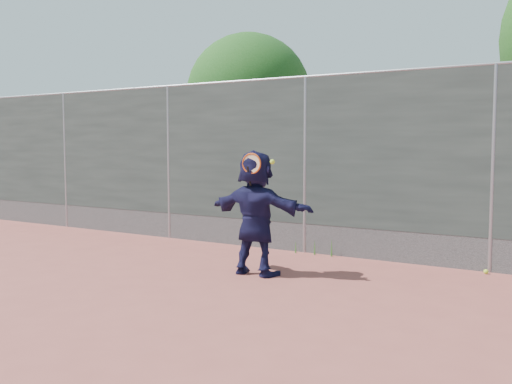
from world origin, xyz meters
The scene contains 7 objects.
ground centered at (0.00, 0.00, 0.00)m, with size 80.00×80.00×0.00m, color #9E4C42.
player centered at (0.16, 1.61, 0.89)m, with size 1.65×0.53×1.78m, color #15153A.
ball_ground centered at (2.98, 3.35, 0.03)m, with size 0.07×0.07×0.07m, color #B5DB30.
fence centered at (0.00, 3.50, 1.58)m, with size 20.00×0.06×3.03m.
swing_action centered at (0.24, 1.41, 1.58)m, with size 0.51×0.13×0.51m.
tree_left centered at (-2.85, 6.55, 2.94)m, with size 3.15×3.00×4.53m.
weed_clump centered at (0.29, 3.38, 0.13)m, with size 0.68×0.07×0.30m.
Camera 1 is at (4.32, -5.27, 1.85)m, focal length 40.00 mm.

